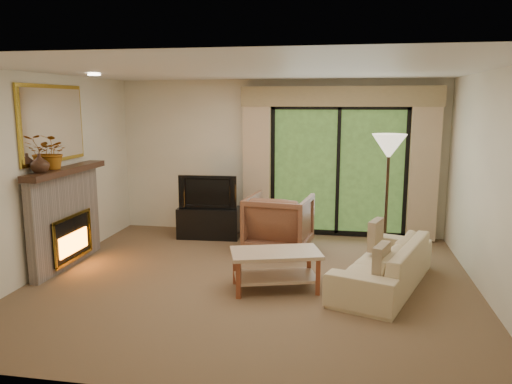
% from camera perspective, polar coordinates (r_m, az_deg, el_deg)
% --- Properties ---
extents(floor, '(5.50, 5.50, 0.00)m').
position_cam_1_polar(floor, '(6.38, -0.48, -10.24)').
color(floor, brown).
rests_on(floor, ground).
extents(ceiling, '(5.50, 5.50, 0.00)m').
position_cam_1_polar(ceiling, '(5.99, -0.52, 13.75)').
color(ceiling, silver).
rests_on(ceiling, ground).
extents(wall_back, '(5.00, 0.00, 5.00)m').
position_cam_1_polar(wall_back, '(8.50, 2.63, 3.94)').
color(wall_back, beige).
rests_on(wall_back, ground).
extents(wall_front, '(5.00, 0.00, 5.00)m').
position_cam_1_polar(wall_front, '(3.67, -7.77, -4.62)').
color(wall_front, beige).
rests_on(wall_front, ground).
extents(wall_left, '(0.00, 5.00, 5.00)m').
position_cam_1_polar(wall_left, '(7.09, -22.92, 1.87)').
color(wall_left, beige).
rests_on(wall_left, ground).
extents(wall_right, '(0.00, 5.00, 5.00)m').
position_cam_1_polar(wall_right, '(6.17, 25.47, 0.53)').
color(wall_right, beige).
rests_on(wall_right, ground).
extents(fireplace, '(0.24, 1.70, 1.37)m').
position_cam_1_polar(fireplace, '(7.30, -20.94, -2.69)').
color(fireplace, slate).
rests_on(fireplace, floor).
extents(mirror, '(0.07, 1.45, 1.02)m').
position_cam_1_polar(mirror, '(7.18, -22.18, 7.23)').
color(mirror, gold).
rests_on(mirror, wall_left).
extents(sliding_door, '(2.26, 0.10, 2.16)m').
position_cam_1_polar(sliding_door, '(8.40, 9.36, 2.37)').
color(sliding_door, black).
rests_on(sliding_door, floor).
extents(curtain_left, '(0.45, 0.18, 2.35)m').
position_cam_1_polar(curtain_left, '(8.41, 0.11, 3.19)').
color(curtain_left, tan).
rests_on(curtain_left, floor).
extents(curtain_right, '(0.45, 0.18, 2.35)m').
position_cam_1_polar(curtain_right, '(8.37, 18.65, 2.62)').
color(curtain_right, tan).
rests_on(curtain_right, floor).
extents(cornice, '(3.20, 0.24, 0.32)m').
position_cam_1_polar(cornice, '(8.23, 9.60, 10.72)').
color(cornice, '#9B845B').
rests_on(cornice, wall_back).
extents(media_console, '(1.04, 0.52, 0.51)m').
position_cam_1_polar(media_console, '(8.37, -5.37, -3.48)').
color(media_console, black).
rests_on(media_console, floor).
extents(tv, '(0.96, 0.18, 0.55)m').
position_cam_1_polar(tv, '(8.26, -5.43, 0.09)').
color(tv, black).
rests_on(tv, media_console).
extents(armchair, '(1.03, 1.06, 0.86)m').
position_cam_1_polar(armchair, '(7.58, 2.64, -3.51)').
color(armchair, brown).
rests_on(armchair, floor).
extents(sofa, '(1.40, 2.14, 0.58)m').
position_cam_1_polar(sofa, '(6.34, 14.32, -7.93)').
color(sofa, '#CCB589').
rests_on(sofa, floor).
extents(pillow_near, '(0.23, 0.40, 0.39)m').
position_cam_1_polar(pillow_near, '(5.73, 14.14, -7.72)').
color(pillow_near, brown).
rests_on(pillow_near, sofa).
extents(pillow_far, '(0.23, 0.41, 0.40)m').
position_cam_1_polar(pillow_far, '(6.83, 13.51, -4.75)').
color(pillow_far, brown).
rests_on(pillow_far, sofa).
extents(coffee_table, '(1.18, 0.87, 0.48)m').
position_cam_1_polar(coffee_table, '(6.08, 2.24, -8.93)').
color(coffee_table, tan).
rests_on(coffee_table, floor).
extents(floor_lamp, '(0.56, 0.56, 1.80)m').
position_cam_1_polar(floor_lamp, '(7.31, 14.70, -0.62)').
color(floor_lamp, beige).
rests_on(floor_lamp, floor).
extents(vase, '(0.25, 0.25, 0.24)m').
position_cam_1_polar(vase, '(6.73, -23.49, 3.04)').
color(vase, '#392216').
rests_on(vase, fireplace).
extents(branches, '(0.49, 0.45, 0.45)m').
position_cam_1_polar(branches, '(6.97, -22.16, 4.25)').
color(branches, '#935311').
rests_on(branches, fireplace).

